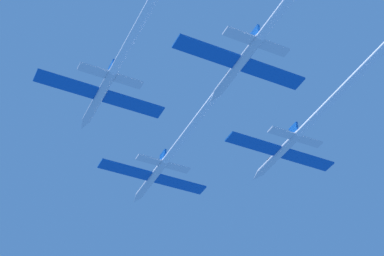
# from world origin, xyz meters

# --- Properties ---
(jet_lead) EXTENTS (15.37, 51.26, 2.55)m
(jet_lead) POSITION_xyz_m (-0.00, -14.73, 0.71)
(jet_lead) COLOR silver
(jet_left_wing) EXTENTS (15.37, 52.32, 2.55)m
(jet_left_wing) POSITION_xyz_m (-12.22, -28.52, 0.50)
(jet_left_wing) COLOR silver
(jet_right_wing) EXTENTS (15.37, 49.86, 2.55)m
(jet_right_wing) POSITION_xyz_m (12.63, -26.76, 0.59)
(jet_right_wing) COLOR silver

